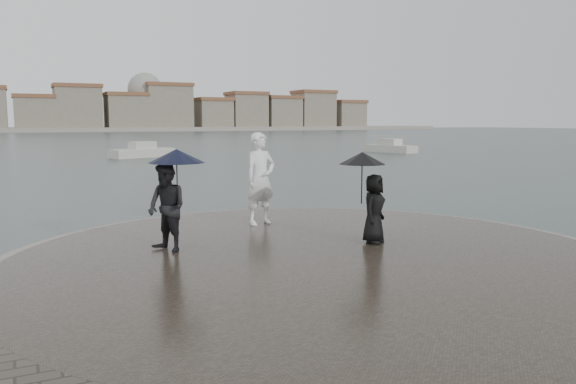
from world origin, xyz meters
TOP-DOWN VIEW (x-y plane):
  - ground at (0.00, 0.00)m, footprint 400.00×400.00m
  - kerb_ring at (0.00, 3.50)m, footprint 12.50×12.50m
  - quay_tip at (0.00, 3.50)m, footprint 11.90×11.90m
  - statue at (0.31, 7.02)m, footprint 0.94×0.72m
  - visitor_left at (-2.48, 5.11)m, footprint 1.31×1.20m
  - visitor_right at (1.53, 3.97)m, footprint 1.19×1.01m
  - far_skyline at (-6.29, 160.71)m, footprint 260.00×20.00m
  - boats at (15.53, 39.26)m, footprint 26.84×7.50m

SIDE VIEW (x-z plane):
  - ground at x=0.00m, z-range 0.00..0.00m
  - kerb_ring at x=0.00m, z-range 0.00..0.32m
  - quay_tip at x=0.00m, z-range 0.00..0.36m
  - boats at x=15.53m, z-range -0.37..1.13m
  - visitor_right at x=1.53m, z-range 0.50..2.45m
  - visitor_left at x=-2.48m, z-range 0.49..2.53m
  - statue at x=0.31m, z-range 0.36..2.68m
  - far_skyline at x=-6.29m, z-range -12.89..24.11m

